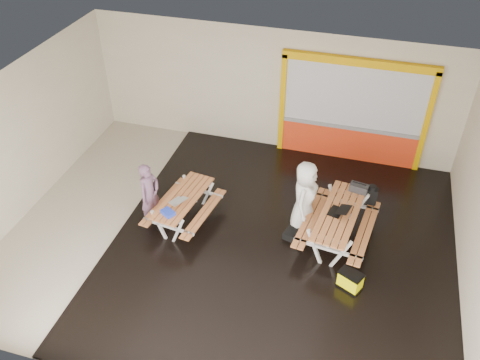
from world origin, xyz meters
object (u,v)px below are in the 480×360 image
(person_left, at_px, (150,194))
(fluke_bag, at_px, (350,280))
(blue_pouch, at_px, (168,213))
(picnic_table_left, at_px, (184,203))
(toolbox, at_px, (359,188))
(dark_case, at_px, (295,235))
(laptop_right, at_px, (339,211))
(backpack, at_px, (371,194))
(person_right, at_px, (305,197))
(picnic_table_right, at_px, (339,219))
(laptop_left, at_px, (178,201))

(person_left, relative_size, fluke_bag, 2.82)
(person_left, xyz_separation_m, blue_pouch, (0.65, -0.48, 0.01))
(picnic_table_left, relative_size, toolbox, 4.60)
(dark_case, bearing_deg, person_left, -175.28)
(laptop_right, distance_m, backpack, 1.15)
(picnic_table_left, xyz_separation_m, blue_pouch, (-0.11, -0.64, 0.22))
(blue_pouch, bearing_deg, fluke_bag, -4.79)
(person_right, xyz_separation_m, laptop_right, (0.80, -0.27, 0.02))
(blue_pouch, height_order, fluke_bag, blue_pouch)
(person_right, height_order, dark_case, person_right)
(fluke_bag, bearing_deg, dark_case, 140.68)
(picnic_table_right, height_order, laptop_left, laptop_left)
(dark_case, bearing_deg, toolbox, 41.42)
(person_right, bearing_deg, laptop_left, 110.78)
(picnic_table_right, bearing_deg, fluke_bag, -71.18)
(laptop_left, bearing_deg, picnic_table_right, 8.89)
(picnic_table_left, bearing_deg, person_right, 12.22)
(person_left, height_order, person_right, person_right)
(picnic_table_left, relative_size, blue_pouch, 6.94)
(backpack, xyz_separation_m, dark_case, (-1.52, -1.13, -0.66))
(toolbox, distance_m, fluke_bag, 2.30)
(person_left, distance_m, toolbox, 4.81)
(blue_pouch, xyz_separation_m, backpack, (4.25, 1.89, -0.01))
(picnic_table_right, distance_m, toolbox, 0.96)
(toolbox, bearing_deg, picnic_table_right, -110.52)
(picnic_table_right, xyz_separation_m, laptop_right, (-0.03, -0.03, 0.26))
(picnic_table_right, distance_m, blue_pouch, 3.77)
(blue_pouch, bearing_deg, picnic_table_left, 80.45)
(laptop_left, xyz_separation_m, dark_case, (2.67, 0.34, -0.67))
(picnic_table_left, xyz_separation_m, laptop_left, (-0.04, -0.21, 0.23))
(toolbox, bearing_deg, blue_pouch, -155.07)
(person_left, distance_m, blue_pouch, 0.81)
(person_right, distance_m, blue_pouch, 3.07)
(backpack, bearing_deg, dark_case, -143.32)
(picnic_table_right, distance_m, fluke_bag, 1.46)
(toolbox, bearing_deg, laptop_right, -111.33)
(picnic_table_left, xyz_separation_m, dark_case, (2.63, 0.12, -0.44))
(picnic_table_left, distance_m, backpack, 4.34)
(person_left, xyz_separation_m, person_right, (3.47, 0.74, 0.11))
(person_right, bearing_deg, person_left, 106.63)
(person_right, height_order, blue_pouch, person_right)
(laptop_right, xyz_separation_m, backpack, (0.64, 0.94, -0.13))
(person_left, xyz_separation_m, laptop_left, (0.72, -0.06, 0.01))
(person_left, distance_m, dark_case, 3.47)
(picnic_table_left, relative_size, person_right, 1.13)
(picnic_table_right, xyz_separation_m, toolbox, (0.32, 0.85, 0.30))
(laptop_right, height_order, fluke_bag, laptop_right)
(person_left, relative_size, dark_case, 3.38)
(laptop_right, distance_m, dark_case, 1.19)
(person_right, relative_size, laptop_right, 3.52)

